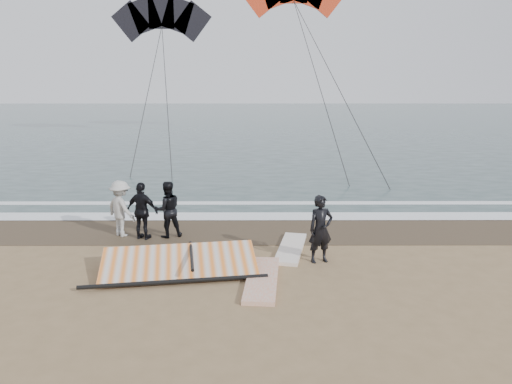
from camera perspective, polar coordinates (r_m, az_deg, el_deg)
ground at (r=11.38m, az=-0.72°, el=-11.57°), size 120.00×120.00×0.00m
sea at (r=43.54m, az=-0.32°, el=7.60°), size 120.00×54.00×0.02m
wet_sand at (r=15.56m, az=-0.57°, el=-4.35°), size 120.00×2.80×0.01m
foam_near at (r=16.89m, az=-0.54°, el=-2.78°), size 120.00×0.90×0.01m
foam_far at (r=18.52m, az=-0.51°, el=-1.26°), size 120.00×0.45×0.01m
man_main at (r=12.94m, az=7.40°, el=-4.23°), size 0.74×0.59×1.78m
board_white at (r=11.98m, az=0.69°, el=-9.93°), size 0.93×2.62×0.10m
board_cream at (r=13.94m, az=4.01°, el=-6.43°), size 1.09×2.45×0.10m
trio_cluster at (r=15.09m, az=-12.97°, el=-1.96°), size 2.53×1.24×1.71m
sail_rig at (r=12.68m, az=-8.92°, el=-8.02°), size 4.33×2.25×0.50m
kite_dark at (r=34.60m, az=-10.73°, el=18.59°), size 7.17×6.23×14.51m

